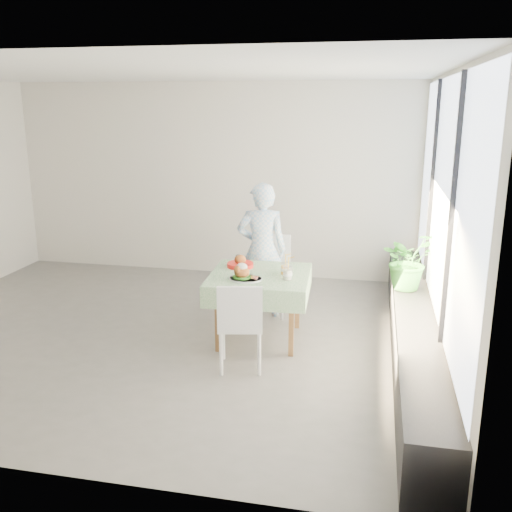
% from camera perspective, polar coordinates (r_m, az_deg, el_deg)
% --- Properties ---
extents(floor, '(6.00, 6.00, 0.00)m').
position_cam_1_polar(floor, '(6.54, -10.21, -7.67)').
color(floor, '#5D5B58').
rests_on(floor, ground).
extents(ceiling, '(6.00, 6.00, 0.00)m').
position_cam_1_polar(ceiling, '(6.05, -11.50, 17.61)').
color(ceiling, white).
rests_on(ceiling, ground).
extents(wall_back, '(6.00, 0.02, 2.80)m').
position_cam_1_polar(wall_back, '(8.47, -4.33, 7.57)').
color(wall_back, silver).
rests_on(wall_back, ground).
extents(wall_right, '(0.02, 5.00, 2.80)m').
position_cam_1_polar(wall_right, '(5.71, 18.25, 3.19)').
color(wall_right, silver).
rests_on(wall_right, ground).
extents(window_pane, '(0.01, 4.80, 2.18)m').
position_cam_1_polar(window_pane, '(5.67, 18.15, 5.68)').
color(window_pane, '#D1E0F9').
rests_on(window_pane, ground).
extents(window_ledge, '(0.40, 4.80, 0.50)m').
position_cam_1_polar(window_ledge, '(6.02, 15.44, -7.45)').
color(window_ledge, black).
rests_on(window_ledge, ground).
extents(cafe_table, '(1.10, 1.10, 0.74)m').
position_cam_1_polar(cafe_table, '(6.15, 0.36, -4.32)').
color(cafe_table, brown).
rests_on(cafe_table, ground).
extents(chair_far, '(0.45, 0.45, 0.95)m').
position_cam_1_polar(chair_far, '(6.96, 1.34, -3.42)').
color(chair_far, white).
rests_on(chair_far, ground).
extents(chair_near, '(0.50, 0.50, 0.89)m').
position_cam_1_polar(chair_near, '(5.56, -1.55, -8.54)').
color(chair_near, white).
rests_on(chair_near, ground).
extents(diner, '(0.65, 0.49, 1.62)m').
position_cam_1_polar(diner, '(6.77, 0.59, 0.60)').
color(diner, '#95C7EF').
rests_on(diner, ground).
extents(main_dish, '(0.34, 0.34, 0.18)m').
position_cam_1_polar(main_dish, '(5.85, -1.25, -1.84)').
color(main_dish, white).
rests_on(main_dish, cafe_table).
extents(juice_cup_orange, '(0.09, 0.09, 0.26)m').
position_cam_1_polar(juice_cup_orange, '(6.04, 2.90, -1.28)').
color(juice_cup_orange, white).
rests_on(juice_cup_orange, cafe_table).
extents(juice_cup_lemonade, '(0.10, 0.10, 0.29)m').
position_cam_1_polar(juice_cup_lemonade, '(5.86, 3.19, -1.74)').
color(juice_cup_lemonade, white).
rests_on(juice_cup_lemonade, cafe_table).
extents(second_dish, '(0.29, 0.29, 0.14)m').
position_cam_1_polar(second_dish, '(6.31, -1.59, -0.74)').
color(second_dish, red).
rests_on(second_dish, cafe_table).
extents(potted_plant, '(0.77, 0.77, 0.65)m').
position_cam_1_polar(potted_plant, '(6.50, 14.94, -0.40)').
color(potted_plant, '#327B29').
rests_on(potted_plant, window_ledge).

